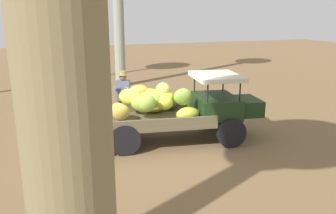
{
  "coord_description": "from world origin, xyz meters",
  "views": [
    {
      "loc": [
        -2.71,
        -8.68,
        3.49
      ],
      "look_at": [
        0.36,
        0.11,
        0.98
      ],
      "focal_mm": 37.86,
      "sensor_mm": 36.0,
      "label": 1
    }
  ],
  "objects": [
    {
      "name": "wooden_crate",
      "position": [
        -1.84,
        -0.44,
        0.25
      ],
      "size": [
        0.67,
        0.67,
        0.5
      ],
      "primitive_type": "cube",
      "rotation": [
        0.0,
        0.0,
        2.37
      ],
      "color": "#7F6244",
      "rests_on": "ground"
    },
    {
      "name": "ground_plane",
      "position": [
        0.0,
        0.0,
        0.0
      ],
      "size": [
        60.0,
        60.0,
        0.0
      ],
      "primitive_type": "plane",
      "color": "brown"
    },
    {
      "name": "farmer",
      "position": [
        -0.55,
        1.61,
        1.02
      ],
      "size": [
        0.55,
        0.51,
        1.79
      ],
      "rotation": [
        0.0,
        0.0,
        -1.91
      ],
      "color": "olive",
      "rests_on": "ground"
    },
    {
      "name": "truck",
      "position": [
        0.71,
        0.11,
        0.94
      ],
      "size": [
        4.6,
        2.26,
        1.84
      ],
      "rotation": [
        0.0,
        0.0,
        -0.14
      ],
      "color": "black",
      "rests_on": "ground"
    }
  ]
}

